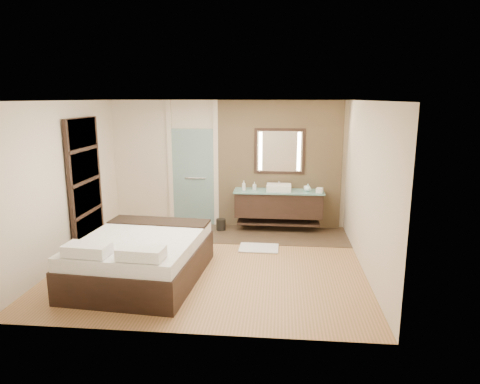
# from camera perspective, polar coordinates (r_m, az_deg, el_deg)

# --- Properties ---
(floor) EXTENTS (5.00, 5.00, 0.00)m
(floor) POSITION_cam_1_polar(r_m,az_deg,el_deg) (7.39, -3.72, -9.36)
(floor) COLOR olive
(floor) RESTS_ON ground
(tile_strip) EXTENTS (3.80, 1.30, 0.01)m
(tile_strip) POSITION_cam_1_polar(r_m,az_deg,el_deg) (8.82, 1.80, -5.62)
(tile_strip) COLOR #3B2E20
(tile_strip) RESTS_ON floor
(stone_wall) EXTENTS (2.60, 0.08, 2.70)m
(stone_wall) POSITION_cam_1_polar(r_m,az_deg,el_deg) (9.09, 5.26, 3.59)
(stone_wall) COLOR tan
(stone_wall) RESTS_ON floor
(vanity) EXTENTS (1.85, 0.55, 0.88)m
(vanity) POSITION_cam_1_polar(r_m,az_deg,el_deg) (8.95, 5.16, -1.57)
(vanity) COLOR black
(vanity) RESTS_ON stone_wall
(mirror_unit) EXTENTS (1.06, 0.04, 0.96)m
(mirror_unit) POSITION_cam_1_polar(r_m,az_deg,el_deg) (8.99, 5.30, 5.42)
(mirror_unit) COLOR black
(mirror_unit) RESTS_ON stone_wall
(frosted_door) EXTENTS (1.10, 0.12, 2.70)m
(frosted_door) POSITION_cam_1_polar(r_m,az_deg,el_deg) (9.30, -6.24, 2.49)
(frosted_door) COLOR silver
(frosted_door) RESTS_ON floor
(shoji_partition) EXTENTS (0.06, 1.20, 2.40)m
(shoji_partition) POSITION_cam_1_polar(r_m,az_deg,el_deg) (8.32, -19.89, 1.09)
(shoji_partition) COLOR black
(shoji_partition) RESTS_ON floor
(bed) EXTENTS (1.91, 2.31, 0.84)m
(bed) POSITION_cam_1_polar(r_m,az_deg,el_deg) (6.81, -13.04, -8.49)
(bed) COLOR black
(bed) RESTS_ON floor
(bath_mat) EXTENTS (0.73, 0.51, 0.02)m
(bath_mat) POSITION_cam_1_polar(r_m,az_deg,el_deg) (8.01, 2.53, -7.45)
(bath_mat) COLOR silver
(bath_mat) RESTS_ON floor
(waste_bin) EXTENTS (0.26, 0.26, 0.25)m
(waste_bin) POSITION_cam_1_polar(r_m,az_deg,el_deg) (9.04, -2.56, -4.39)
(waste_bin) COLOR black
(waste_bin) RESTS_ON floor
(tissue_box) EXTENTS (0.15, 0.15, 0.10)m
(tissue_box) POSITION_cam_1_polar(r_m,az_deg,el_deg) (8.77, 10.56, 0.21)
(tissue_box) COLOR silver
(tissue_box) RESTS_ON vanity
(soap_bottle_a) EXTENTS (0.08, 0.08, 0.21)m
(soap_bottle_a) POSITION_cam_1_polar(r_m,az_deg,el_deg) (8.82, 0.51, 0.86)
(soap_bottle_a) COLOR silver
(soap_bottle_a) RESTS_ON vanity
(soap_bottle_b) EXTENTS (0.07, 0.08, 0.16)m
(soap_bottle_b) POSITION_cam_1_polar(r_m,az_deg,el_deg) (8.92, 1.94, 0.83)
(soap_bottle_b) COLOR #B2B2B2
(soap_bottle_b) RESTS_ON vanity
(soap_bottle_c) EXTENTS (0.16, 0.16, 0.16)m
(soap_bottle_c) POSITION_cam_1_polar(r_m,az_deg,el_deg) (8.84, 9.04, 0.57)
(soap_bottle_c) COLOR #C3F4F5
(soap_bottle_c) RESTS_ON vanity
(cup) EXTENTS (0.16, 0.16, 0.10)m
(cup) POSITION_cam_1_polar(r_m,az_deg,el_deg) (8.90, 8.91, 0.47)
(cup) COLOR white
(cup) RESTS_ON vanity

